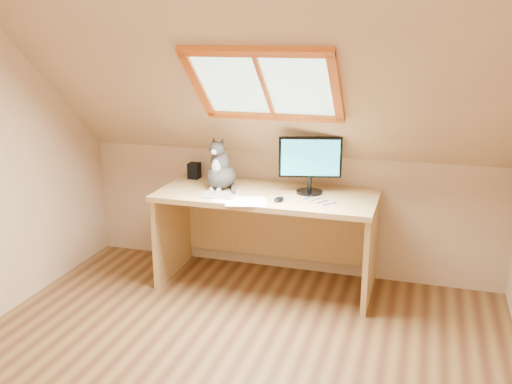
% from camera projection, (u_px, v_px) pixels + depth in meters
% --- Properties ---
extents(ground, '(3.50, 3.50, 0.00)m').
position_uv_depth(ground, '(214.00, 384.00, 3.31)').
color(ground, brown).
rests_on(ground, ground).
extents(room_shell, '(3.52, 3.52, 2.41)m').
position_uv_depth(room_shell, '(202.00, 145.00, 2.83)').
color(room_shell, tan).
rests_on(room_shell, ground).
extents(desk, '(1.68, 0.74, 0.77)m').
position_uv_depth(desk, '(269.00, 218.00, 4.52)').
color(desk, tan).
rests_on(desk, ground).
extents(monitor, '(0.47, 0.20, 0.44)m').
position_uv_depth(monitor, '(310.00, 161.00, 4.31)').
color(monitor, black).
rests_on(monitor, desk).
extents(cat, '(0.26, 0.30, 0.42)m').
position_uv_depth(cat, '(220.00, 170.00, 4.47)').
color(cat, '#423E3B').
rests_on(cat, desk).
extents(desk_speaker, '(0.09, 0.09, 0.13)m').
position_uv_depth(desk_speaker, '(194.00, 171.00, 4.80)').
color(desk_speaker, black).
rests_on(desk_speaker, desk).
extents(graphics_tablet, '(0.26, 0.19, 0.01)m').
position_uv_depth(graphics_tablet, '(220.00, 195.00, 4.30)').
color(graphics_tablet, '#B2B2B7').
rests_on(graphics_tablet, desk).
extents(mouse, '(0.09, 0.12, 0.03)m').
position_uv_depth(mouse, '(279.00, 199.00, 4.16)').
color(mouse, black).
rests_on(mouse, desk).
extents(papers, '(0.35, 0.30, 0.01)m').
position_uv_depth(papers, '(245.00, 201.00, 4.17)').
color(papers, white).
rests_on(papers, desk).
extents(cables, '(0.51, 0.26, 0.01)m').
position_uv_depth(cables, '(305.00, 200.00, 4.19)').
color(cables, silver).
rests_on(cables, desk).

